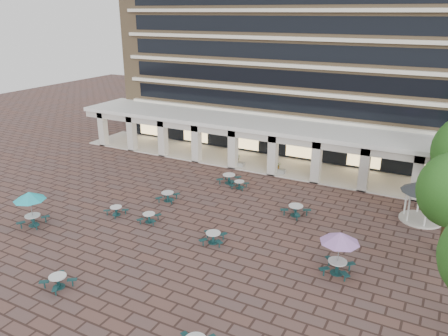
{
  "coord_description": "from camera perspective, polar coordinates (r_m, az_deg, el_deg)",
  "views": [
    {
      "loc": [
        16.31,
        -24.51,
        14.81
      ],
      "look_at": [
        1.83,
        3.0,
        3.62
      ],
      "focal_mm": 35.0,
      "sensor_mm": 36.0,
      "label": 1
    }
  ],
  "objects": [
    {
      "name": "picnic_table_13",
      "position": [
        38.64,
        2.0,
        -2.11
      ],
      "size": [
        1.57,
        1.57,
        0.67
      ],
      "rotation": [
        0.0,
        0.0,
        0.06
      ],
      "color": "#133939",
      "rests_on": "ground"
    },
    {
      "name": "picnic_table_9",
      "position": [
        33.07,
        -9.77,
        -6.31
      ],
      "size": [
        1.8,
        1.8,
        0.69
      ],
      "rotation": [
        0.0,
        0.0,
        0.27
      ],
      "color": "#133939",
      "rests_on": "ground"
    },
    {
      "name": "picnic_table_10",
      "position": [
        33.99,
        9.34,
        -5.38
      ],
      "size": [
        2.24,
        2.24,
        0.84
      ],
      "rotation": [
        0.0,
        0.0,
        -0.33
      ],
      "color": "#133939",
      "rests_on": "ground"
    },
    {
      "name": "apartment_building",
      "position": [
        52.62,
        10.14,
        17.1
      ],
      "size": [
        40.0,
        15.5,
        25.2
      ],
      "color": "#907451",
      "rests_on": "ground"
    },
    {
      "name": "picnic_table_12",
      "position": [
        39.71,
        0.65,
        -1.31
      ],
      "size": [
        1.96,
        1.96,
        0.85
      ],
      "rotation": [
        0.0,
        0.0,
        0.04
      ],
      "color": "#133939",
      "rests_on": "ground"
    },
    {
      "name": "picnic_table_0",
      "position": [
        34.71,
        -13.92,
        -5.34
      ],
      "size": [
        1.73,
        1.73,
        0.68
      ],
      "rotation": [
        0.0,
        0.0,
        -0.22
      ],
      "color": "#133939",
      "rests_on": "ground"
    },
    {
      "name": "ground",
      "position": [
        32.96,
        -5.29,
        -6.99
      ],
      "size": [
        120.0,
        120.0,
        0.0
      ],
      "primitive_type": "plane",
      "color": "brown",
      "rests_on": "ground"
    },
    {
      "name": "planter_right",
      "position": [
        42.39,
        7.02,
        -0.14
      ],
      "size": [
        1.5,
        0.72,
        1.2
      ],
      "color": "gray",
      "rests_on": "ground"
    },
    {
      "name": "picnic_table_1",
      "position": [
        27.18,
        -20.85,
        -13.57
      ],
      "size": [
        1.85,
        1.85,
        0.74
      ],
      "rotation": [
        0.0,
        0.0,
        -0.17
      ],
      "color": "#133939",
      "rests_on": "ground"
    },
    {
      "name": "planter_left",
      "position": [
        43.99,
        1.72,
        0.85
      ],
      "size": [
        1.5,
        0.81,
        1.29
      ],
      "color": "gray",
      "rests_on": "ground"
    },
    {
      "name": "picnic_table_11",
      "position": [
        26.59,
        14.9,
        -8.96
      ],
      "size": [
        2.36,
        2.36,
        2.72
      ],
      "rotation": [
        0.0,
        0.0,
        0.01
      ],
      "color": "#133939",
      "rests_on": "ground"
    },
    {
      "name": "picnic_table_8",
      "position": [
        36.37,
        -7.37,
        -3.62
      ],
      "size": [
        1.96,
        1.96,
        0.76
      ],
      "rotation": [
        0.0,
        0.0,
        0.23
      ],
      "color": "#133939",
      "rests_on": "ground"
    },
    {
      "name": "gazebo",
      "position": [
        35.27,
        24.77,
        -2.72
      ],
      "size": [
        3.42,
        3.42,
        3.18
      ],
      "rotation": [
        0.0,
        0.0,
        -0.25
      ],
      "color": "beige",
      "rests_on": "ground"
    },
    {
      "name": "picnic_table_7",
      "position": [
        29.85,
        -1.42,
        -8.95
      ],
      "size": [
        1.97,
        1.97,
        0.76
      ],
      "rotation": [
        0.0,
        0.0,
        0.25
      ],
      "color": "#133939",
      "rests_on": "ground"
    },
    {
      "name": "picnic_table_4",
      "position": [
        34.29,
        -24.07,
        -3.52
      ],
      "size": [
        2.29,
        2.29,
        2.64
      ],
      "rotation": [
        0.0,
        0.0,
        0.31
      ],
      "color": "#133939",
      "rests_on": "ground"
    },
    {
      "name": "retail_arcade",
      "position": [
        44.17,
        5.06,
        4.21
      ],
      "size": [
        42.0,
        6.6,
        4.4
      ],
      "color": "white",
      "rests_on": "ground"
    }
  ]
}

